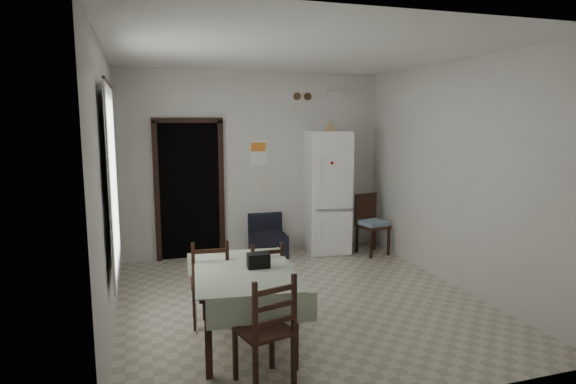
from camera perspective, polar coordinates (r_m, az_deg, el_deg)
The scene contains 25 objects.
ground at distance 5.93m, azimuth 1.49°, elevation -12.74°, with size 4.50×4.50×0.00m, color #B8AD96.
ceiling at distance 5.57m, azimuth 1.61°, elevation 16.25°, with size 4.20×4.50×0.02m, color white, non-canonical shape.
wall_back at distance 7.72m, azimuth -3.92°, elevation 3.35°, with size 4.20×0.02×2.90m, color silver, non-canonical shape.
wall_front at distance 3.55m, azimuth 13.50°, elevation -3.25°, with size 4.20×0.02×2.90m, color silver, non-canonical shape.
wall_left at distance 5.28m, azimuth -20.55°, elevation 0.32°, with size 0.02×4.50×2.90m, color silver, non-canonical shape.
wall_right at distance 6.56m, azimuth 19.18°, elevation 1.93°, with size 0.02×4.50×2.90m, color silver, non-canonical shape.
doorway at distance 7.79m, azimuth -11.77°, elevation 0.35°, with size 1.06×0.52×2.22m.
window_recess at distance 5.07m, azimuth -21.29°, elevation 1.09°, with size 0.10×1.20×1.60m, color silver.
curtain at distance 5.06m, azimuth -20.05°, elevation 1.15°, with size 0.02×1.45×1.85m, color silver.
curtain_rod at distance 5.03m, azimuth -20.51°, elevation 11.94°, with size 0.02×0.02×1.60m, color black.
calendar at distance 7.70m, azimuth -3.55°, elevation 4.62°, with size 0.28×0.02×0.40m, color white.
calendar_image at distance 7.69m, azimuth -3.54°, elevation 5.36°, with size 0.24×0.01×0.14m, color orange.
light_switch at distance 7.78m, azimuth -2.80°, elevation 0.82°, with size 0.08×0.02×0.12m, color beige.
vent_left at distance 7.87m, azimuth 1.08°, elevation 11.28°, with size 0.12×0.12×0.03m, color #513B20.
vent_right at distance 7.93m, azimuth 2.34°, elevation 11.25°, with size 0.12×0.12×0.03m, color #513B20.
emergency_light at distance 8.08m, azimuth 5.60°, elevation 11.38°, with size 0.25×0.07×0.09m, color white.
fridge at distance 7.81m, azimuth 4.57°, elevation -0.02°, with size 0.64×0.64×1.97m, color white, non-canonical shape.
tan_cone at distance 7.71m, azimuth 4.96°, elevation 7.85°, with size 0.21×0.21×0.17m, color tan.
navy_seat at distance 7.63m, azimuth -2.36°, elevation -5.23°, with size 0.55×0.53×0.66m, color black, non-canonical shape.
corner_chair at distance 7.84m, azimuth 10.04°, elevation -3.84°, with size 0.42×0.42×0.96m, color black, non-canonical shape.
dining_table at distance 4.82m, azimuth -5.16°, elevation -13.28°, with size 0.93×1.41×0.74m, color #A8B99E, non-canonical shape.
black_bag at distance 4.72m, azimuth -3.54°, elevation -8.11°, with size 0.22×0.13×0.14m, color black.
dining_chair_far_left at distance 5.25m, azimuth -9.22°, elevation -10.34°, with size 0.40×0.40×0.93m, color black, non-canonical shape.
dining_chair_far_right at distance 5.32m, azimuth -2.90°, elevation -10.31°, with size 0.38×0.38×0.88m, color black, non-canonical shape.
dining_chair_near_head at distance 4.06m, azimuth -2.87°, elevation -15.88°, with size 0.41×0.41×0.96m, color black, non-canonical shape.
Camera 1 is at (-1.80, -5.22, 2.17)m, focal length 30.00 mm.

